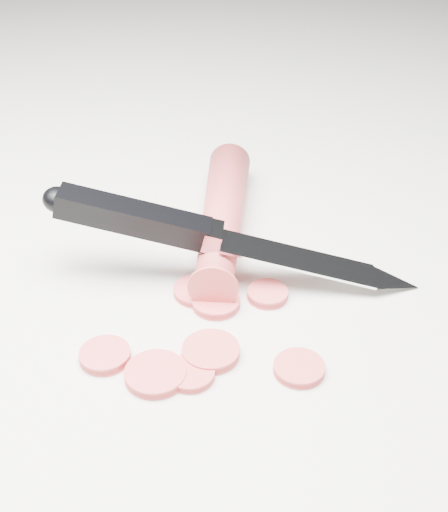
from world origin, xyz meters
name	(u,v)px	position (x,y,z in m)	size (l,w,h in m)	color
ground	(182,303)	(0.00, 0.00, 0.00)	(2.40, 2.40, 0.00)	silver
carrot	(223,216)	(0.06, 0.07, 0.02)	(0.03, 0.03, 0.18)	#C2373B
carrot_slice_0	(211,352)	(0.00, -0.06, 0.00)	(0.04, 0.04, 0.01)	#D74243
carrot_slice_1	(156,374)	(-0.04, -0.06, 0.00)	(0.04, 0.04, 0.01)	#D74243
carrot_slice_2	(216,302)	(0.02, -0.01, 0.00)	(0.03, 0.03, 0.01)	#D74243
carrot_slice_3	(190,374)	(-0.02, -0.07, 0.00)	(0.03, 0.03, 0.01)	#D74243
carrot_slice_4	(268,294)	(0.06, -0.02, 0.00)	(0.03, 0.03, 0.01)	#D74243
carrot_slice_5	(105,355)	(-0.07, -0.03, 0.00)	(0.03, 0.03, 0.01)	#D74243
carrot_slice_6	(299,368)	(0.05, -0.09, 0.00)	(0.03, 0.03, 0.01)	#D74243
carrot_slice_7	(198,291)	(0.01, 0.01, 0.00)	(0.04, 0.04, 0.01)	#D74243
kitchen_knife	(234,237)	(0.05, 0.01, 0.04)	(0.26, 0.15, 0.07)	silver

